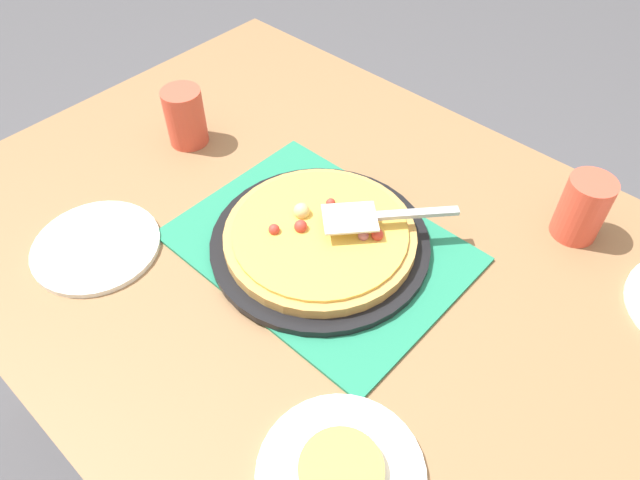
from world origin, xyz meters
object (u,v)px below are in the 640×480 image
Objects in this scene: cup_far at (185,117)px; pizza_server at (378,216)px; pizza_pan at (320,243)px; plate_side at (96,246)px; served_slice_right at (341,470)px; pizza at (320,235)px; cup_near at (583,208)px; plate_far_right at (341,474)px.

pizza_server is (0.47, 0.03, 0.01)m from cup_far.
pizza_pan is 0.39m from plate_side.
cup_far is at bearing 155.83° from served_slice_right.
pizza is 2.75× the size of cup_near.
cup_far is (-0.69, 0.31, 0.04)m from served_slice_right.
pizza_pan is at bearing 42.68° from plate_side.
served_slice_right is at bearing -43.60° from pizza_pan.
pizza_server reaches higher than plate_side.
pizza_server is at bearing -132.85° from cup_near.
pizza is at bearing -132.72° from cup_near.
pizza_server is (-0.22, 0.35, 0.05)m from served_slice_right.
served_slice_right reaches higher than plate_far_right.
served_slice_right is at bearing -24.17° from cup_far.
plate_far_right is (0.29, -0.27, -0.03)m from pizza.
cup_far is at bearing 111.54° from plate_side.
pizza_pan is 1.15× the size of pizza.
served_slice_right reaches higher than pizza_pan.
served_slice_right is (0.00, 0.00, 0.01)m from plate_far_right.
pizza is 1.50× the size of plate_side.
cup_far is (-0.71, -0.30, 0.00)m from cup_near.
cup_near reaches higher than plate_side.
pizza_pan is 1.73× the size of plate_side.
served_slice_right reaches higher than plate_side.
plate_side is 0.57m from served_slice_right.
plate_side is 1.10× the size of pizza_server.
cup_far reaches higher than plate_side.
cup_far is 0.47m from pizza_server.
pizza_server is at bearing 122.58° from served_slice_right.
plate_side is at bearing -136.26° from pizza_server.
plate_side is at bearing -137.32° from pizza_pan.
cup_near is (0.31, 0.33, 0.05)m from pizza_pan.
pizza reaches higher than plate_far_right.
pizza_server reaches higher than pizza.
pizza_pan is 1.90× the size of pizza_server.
cup_near is at bearing 47.28° from pizza.
pizza_server is (-0.24, -0.26, 0.01)m from cup_near.
cup_near is 0.36m from pizza_server.
pizza reaches higher than served_slice_right.
pizza_pan is 3.17× the size of cup_far.
plate_far_right is at bearing -0.79° from plate_side.
plate_side is (-0.29, -0.26, -0.01)m from pizza_pan.
cup_near reaches higher than plate_far_right.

